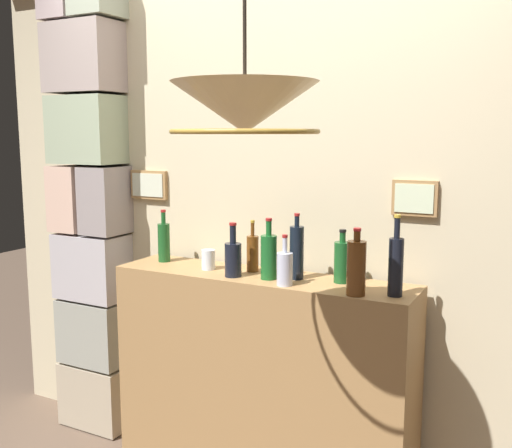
{
  "coord_description": "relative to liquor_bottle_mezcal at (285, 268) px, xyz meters",
  "views": [
    {
      "loc": [
        1.25,
        -1.55,
        1.72
      ],
      "look_at": [
        0.0,
        0.8,
        1.31
      ],
      "focal_mm": 41.67,
      "sensor_mm": 36.0,
      "label": 1
    }
  ],
  "objects": [
    {
      "name": "liquor_bottle_vermouth",
      "position": [
        -0.25,
        0.17,
        0.01
      ],
      "size": [
        0.06,
        0.06,
        0.25
      ],
      "color": "brown",
      "rests_on": "bar_shelf_unit"
    },
    {
      "name": "liquor_bottle_brandy",
      "position": [
        0.2,
        0.17,
        0.02
      ],
      "size": [
        0.07,
        0.07,
        0.24
      ],
      "color": "#184E21",
      "rests_on": "bar_shelf_unit"
    },
    {
      "name": "liquor_bottle_mezcal",
      "position": [
        0.0,
        0.0,
        0.0
      ],
      "size": [
        0.07,
        0.07,
        0.22
      ],
      "color": "silver",
      "rests_on": "bar_shelf_unit"
    },
    {
      "name": "liquor_bottle_tequila",
      "position": [
        -0.28,
        0.04,
        0.01
      ],
      "size": [
        0.08,
        0.08,
        0.25
      ],
      "color": "black",
      "rests_on": "bar_shelf_unit"
    },
    {
      "name": "glass_tumbler_rocks",
      "position": [
        -0.46,
        0.11,
        -0.03
      ],
      "size": [
        0.07,
        0.07,
        0.1
      ],
      "color": "silver",
      "rests_on": "bar_shelf_unit"
    },
    {
      "name": "liquor_bottle_rye",
      "position": [
        -0.11,
        0.07,
        0.03
      ],
      "size": [
        0.07,
        0.07,
        0.28
      ],
      "color": "#195924",
      "rests_on": "bar_shelf_unit"
    },
    {
      "name": "panelled_rear_partition",
      "position": [
        -0.18,
        0.36,
        0.31
      ],
      "size": [
        3.63,
        0.15,
        2.76
      ],
      "color": "beige",
      "rests_on": "ground"
    },
    {
      "name": "pendant_lamp",
      "position": [
        0.15,
        -0.62,
        0.65
      ],
      "size": [
        0.48,
        0.48,
        0.55
      ],
      "color": "beige"
    },
    {
      "name": "stone_pillar",
      "position": [
        -1.32,
        0.24,
        0.22
      ],
      "size": [
        0.45,
        0.29,
        2.69
      ],
      "color": "tan",
      "rests_on": "ground"
    },
    {
      "name": "liquor_bottle_bourbon",
      "position": [
        0.33,
        -0.01,
        0.04
      ],
      "size": [
        0.08,
        0.08,
        0.28
      ],
      "color": "brown",
      "rests_on": "bar_shelf_unit"
    },
    {
      "name": "liquor_bottle_port",
      "position": [
        -0.76,
        0.15,
        0.03
      ],
      "size": [
        0.06,
        0.06,
        0.27
      ],
      "color": "#1B5122",
      "rests_on": "bar_shelf_unit"
    },
    {
      "name": "liquor_bottle_whiskey",
      "position": [
        -0.0,
        0.13,
        0.05
      ],
      "size": [
        0.06,
        0.06,
        0.3
      ],
      "color": "black",
      "rests_on": "bar_shelf_unit"
    },
    {
      "name": "liquor_bottle_amaro",
      "position": [
        0.47,
        0.06,
        0.05
      ],
      "size": [
        0.06,
        0.06,
        0.34
      ],
      "color": "black",
      "rests_on": "bar_shelf_unit"
    },
    {
      "name": "bar_shelf_unit",
      "position": [
        -0.18,
        0.11,
        -0.61
      ],
      "size": [
        1.46,
        0.34,
        1.06
      ],
      "primitive_type": "cube",
      "color": "#9E7547",
      "rests_on": "ground"
    }
  ]
}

